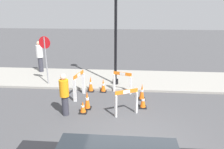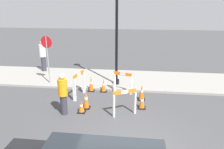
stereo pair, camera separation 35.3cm
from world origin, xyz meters
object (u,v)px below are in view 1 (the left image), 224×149
object	(u,v)px
stop_sign	(45,53)
person_worker	(64,93)
person_pedestrian	(40,56)
streetlamp_post	(116,3)

from	to	relation	value
stop_sign	person_worker	xyz separation A→B (m)	(1.74, -2.93, -0.84)
stop_sign	person_pedestrian	size ratio (longest dim) A/B	1.32
stop_sign	person_pedestrian	bearing A→B (deg)	-51.34
streetlamp_post	stop_sign	size ratio (longest dim) A/B	2.56
streetlamp_post	person_worker	distance (m)	4.77
person_worker	person_pedestrian	distance (m)	5.69
streetlamp_post	stop_sign	world-z (taller)	streetlamp_post
streetlamp_post	stop_sign	distance (m)	4.12
stop_sign	person_pedestrian	xyz separation A→B (m)	(-1.15, 1.97, -0.63)
streetlamp_post	stop_sign	bearing A→B (deg)	-175.81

